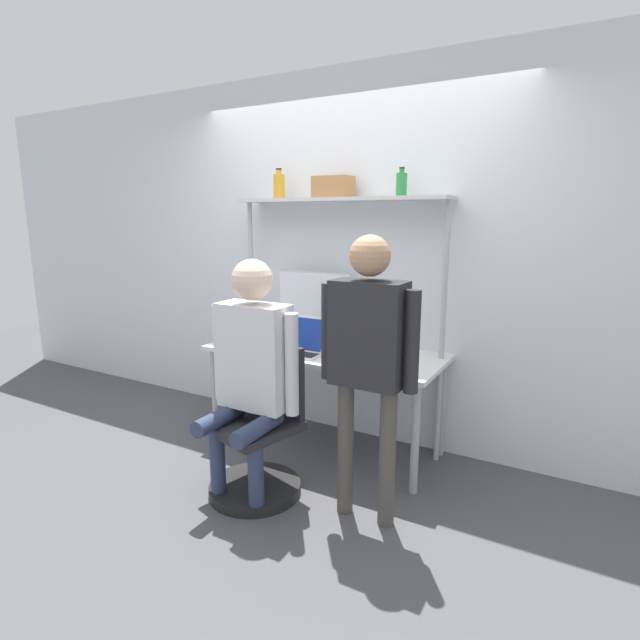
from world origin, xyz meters
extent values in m
plane|color=#4C4C51|center=(0.00, 0.00, 0.00)|extent=(12.00, 12.00, 0.00)
cube|color=silver|center=(0.00, 0.74, 1.35)|extent=(8.00, 0.06, 2.70)
cube|color=silver|center=(0.00, 0.36, 0.72)|extent=(1.68, 0.69, 0.03)
cylinder|color=#A5A5AA|center=(-0.78, 0.08, 0.35)|extent=(0.05, 0.05, 0.70)
cylinder|color=#A5A5AA|center=(0.78, 0.08, 0.35)|extent=(0.05, 0.05, 0.70)
cylinder|color=#A5A5AA|center=(-0.78, 0.65, 0.35)|extent=(0.05, 0.05, 0.70)
cylinder|color=#A5A5AA|center=(0.78, 0.65, 0.35)|extent=(0.05, 0.05, 0.70)
cube|color=silver|center=(0.00, 0.56, 1.78)|extent=(1.60, 0.27, 0.02)
cylinder|color=#B2B2B7|center=(-0.78, 0.56, 0.89)|extent=(0.04, 0.04, 1.79)
cylinder|color=#B2B2B7|center=(0.78, 0.56, 0.89)|extent=(0.04, 0.04, 1.79)
cylinder|color=#B7B7BC|center=(-0.20, 0.56, 0.74)|extent=(0.19, 0.19, 0.01)
cylinder|color=#B7B7BC|center=(-0.20, 0.56, 0.81)|extent=(0.06, 0.06, 0.13)
cube|color=#B7B7BC|center=(-0.20, 0.56, 1.06)|extent=(0.62, 0.01, 0.40)
cube|color=silver|center=(-0.20, 0.56, 1.06)|extent=(0.60, 0.02, 0.38)
cube|color=silver|center=(-0.10, 0.20, 0.74)|extent=(0.32, 0.26, 0.01)
cube|color=black|center=(-0.10, 0.18, 0.74)|extent=(0.27, 0.14, 0.00)
cube|color=silver|center=(-0.10, 0.28, 0.86)|extent=(0.32, 0.11, 0.24)
cube|color=navy|center=(-0.10, 0.27, 0.86)|extent=(0.28, 0.09, 0.21)
cube|color=silver|center=(0.18, 0.17, 0.74)|extent=(0.07, 0.15, 0.01)
cube|color=black|center=(0.18, 0.17, 0.74)|extent=(0.06, 0.13, 0.00)
cylinder|color=black|center=(-0.06, -0.40, 0.03)|extent=(0.56, 0.56, 0.06)
cylinder|color=#4C4C51|center=(-0.06, -0.40, 0.24)|extent=(0.06, 0.06, 0.35)
cube|color=#26262B|center=(-0.06, -0.40, 0.44)|extent=(0.57, 0.57, 0.05)
cube|color=#26262B|center=(-0.01, -0.20, 0.69)|extent=(0.41, 0.15, 0.45)
cylinder|color=#2D3856|center=(-0.20, -0.57, 0.23)|extent=(0.09, 0.09, 0.46)
cylinder|color=#2D3856|center=(0.08, -0.57, 0.23)|extent=(0.09, 0.09, 0.46)
cylinder|color=#2D3856|center=(-0.20, -0.54, 0.51)|extent=(0.10, 0.38, 0.10)
cylinder|color=#2D3856|center=(0.08, -0.54, 0.51)|extent=(0.10, 0.38, 0.10)
cube|color=silver|center=(-0.06, -0.37, 0.86)|extent=(0.43, 0.20, 0.62)
cylinder|color=silver|center=(-0.32, -0.37, 0.85)|extent=(0.08, 0.08, 0.59)
cylinder|color=silver|center=(0.20, -0.37, 0.85)|extent=(0.08, 0.08, 0.59)
sphere|color=beige|center=(-0.06, -0.37, 1.31)|extent=(0.24, 0.24, 0.24)
cylinder|color=#4C473D|center=(0.50, -0.30, 0.39)|extent=(0.09, 0.09, 0.79)
cylinder|color=#4C473D|center=(0.75, -0.30, 0.39)|extent=(0.09, 0.09, 0.79)
cube|color=#262628|center=(0.63, -0.30, 1.06)|extent=(0.39, 0.20, 0.56)
cylinder|color=#262628|center=(0.39, -0.30, 1.05)|extent=(0.08, 0.08, 0.53)
cylinder|color=#262628|center=(0.87, -0.30, 1.05)|extent=(0.08, 0.08, 0.53)
sphere|color=tan|center=(0.63, -0.30, 1.47)|extent=(0.21, 0.21, 0.21)
cylinder|color=gold|center=(-0.50, 0.56, 1.88)|extent=(0.09, 0.09, 0.18)
cylinder|color=gold|center=(-0.50, 0.56, 1.98)|extent=(0.04, 0.04, 0.03)
cylinder|color=black|center=(-0.50, 0.56, 2.00)|extent=(0.04, 0.04, 0.01)
cylinder|color=#2D8C3F|center=(0.46, 0.56, 1.86)|extent=(0.07, 0.07, 0.15)
cylinder|color=#2D8C3F|center=(0.46, 0.56, 1.95)|extent=(0.03, 0.03, 0.03)
cylinder|color=black|center=(0.46, 0.56, 1.97)|extent=(0.04, 0.04, 0.01)
cube|color=#B27A47|center=(-0.04, 0.56, 1.86)|extent=(0.27, 0.17, 0.15)
camera|label=1|loc=(1.65, -2.62, 1.67)|focal=28.00mm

